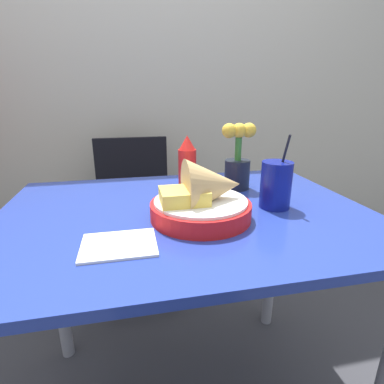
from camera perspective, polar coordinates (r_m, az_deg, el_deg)
wall_window at (r=1.95m, az=-8.24°, el=24.14°), size 7.00×0.06×2.60m
dining_table at (r=0.92m, az=-1.09°, el=-10.20°), size 1.06×0.78×0.77m
chair_far_window at (r=1.70m, az=-10.96°, el=-1.88°), size 0.40×0.40×0.86m
food_basket at (r=0.80m, az=2.48°, el=-1.20°), size 0.27×0.27×0.16m
ketchup_bottle at (r=1.03m, az=-0.91°, el=5.28°), size 0.06×0.06×0.19m
drink_cup at (r=0.91m, az=15.66°, el=1.05°), size 0.09×0.09×0.22m
flower_vase at (r=1.05m, az=8.69°, el=5.99°), size 0.12×0.09×0.23m
napkin at (r=0.69m, az=-13.74°, el=-9.75°), size 0.16×0.13×0.01m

